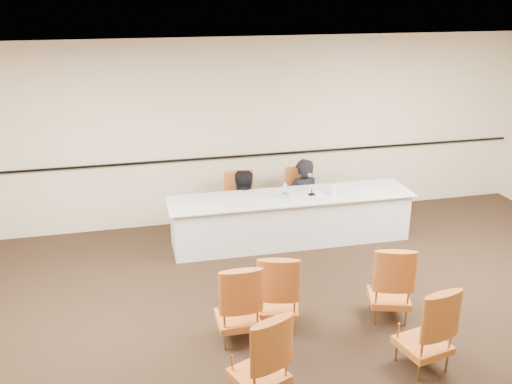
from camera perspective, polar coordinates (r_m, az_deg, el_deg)
The scene contains 19 objects.
floor at distance 6.39m, azimuth 6.98°, elevation -15.82°, with size 10.00×10.00×0.00m, color black.
ceiling at distance 5.26m, azimuth 8.35°, elevation 11.86°, with size 10.00×10.00×0.00m, color white.
wall_back at distance 9.31m, azimuth -1.33°, elevation 6.06°, with size 10.00×0.04×3.00m, color beige.
wall_rail at distance 9.37m, azimuth -1.26°, elevation 3.63°, with size 9.80×0.04×0.03m, color black.
panel_table at distance 8.74m, azimuth 3.51°, elevation -2.68°, with size 3.72×0.86×0.75m, color silver, non-canonical shape.
panelist_main at distance 9.34m, azimuth 4.63°, elevation -1.37°, with size 0.58×0.38×1.59m, color black.
panelist_main_chair at distance 9.30m, azimuth 4.65°, elevation -0.62°, with size 0.50×0.50×0.95m, color #B76A20, non-canonical shape.
panelist_second at distance 9.14m, azimuth -1.46°, elevation -2.59°, with size 0.78×0.61×1.60m, color black.
panelist_second_chair at distance 9.05m, azimuth -1.47°, elevation -1.14°, with size 0.50×0.50×0.95m, color #B76A20, non-canonical shape.
papers at distance 8.67m, azimuth 5.81°, elevation -0.26°, with size 0.30×0.22×0.00m, color white.
microphone at distance 8.60m, azimuth 5.62°, elevation 0.62°, with size 0.11×0.22×0.30m, color black, non-canonical shape.
water_bottle at distance 8.51m, azimuth 2.90°, elevation 0.21°, with size 0.07×0.07×0.22m, color teal, non-canonical shape.
drinking_glass at distance 8.46m, azimuth 3.63°, elevation -0.37°, with size 0.06×0.06×0.10m, color white.
coffee_cup at distance 8.69m, azimuth 7.77°, elevation 0.15°, with size 0.09×0.09×0.13m, color white.
aud_chair_front_left at distance 6.34m, azimuth -1.86°, elevation -10.86°, with size 0.50×0.50×0.95m, color #B76A20, non-canonical shape.
aud_chair_front_mid at distance 6.56m, azimuth 2.24°, elevation -9.75°, with size 0.50×0.50×0.95m, color #B76A20, non-canonical shape.
aud_chair_front_right at distance 6.92m, azimuth 13.27°, elevation -8.64°, with size 0.50×0.50×0.95m, color #B76A20, non-canonical shape.
aud_chair_back_left at distance 5.52m, azimuth 0.29°, elevation -16.03°, with size 0.50×0.50×0.95m, color #B76A20, non-canonical shape.
aud_chair_back_right at distance 6.17m, azimuth 16.53°, elevation -12.72°, with size 0.50×0.50×0.95m, color #B76A20, non-canonical shape.
Camera 1 is at (-1.97, -4.82, 3.71)m, focal length 40.00 mm.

